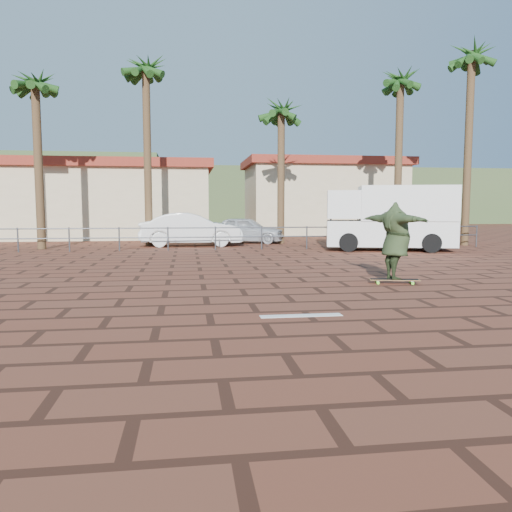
{
  "coord_description": "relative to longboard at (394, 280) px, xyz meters",
  "views": [
    {
      "loc": [
        -1.19,
        -9.29,
        1.83
      ],
      "look_at": [
        0.24,
        1.07,
        0.8
      ],
      "focal_mm": 35.0,
      "sensor_mm": 36.0,
      "label": 1
    }
  ],
  "objects": [
    {
      "name": "palm_right",
      "position": [
        5.29,
        12.06,
        7.49
      ],
      "size": [
        2.4,
        2.4,
        9.05
      ],
      "color": "brown",
      "rests_on": "ground"
    },
    {
      "name": "building_east",
      "position": [
        4.29,
        22.06,
        2.44
      ],
      "size": [
        10.6,
        6.6,
        5.0
      ],
      "color": "beige",
      "rests_on": "ground"
    },
    {
      "name": "street_sign",
      "position": [
        5.93,
        10.06,
        1.55
      ],
      "size": [
        0.47,
        0.17,
        2.35
      ],
      "rotation": [
        0.0,
        0.0,
        -0.27
      ],
      "color": "gray",
      "rests_on": "ground"
    },
    {
      "name": "building_west",
      "position": [
        -9.71,
        20.06,
        2.19
      ],
      "size": [
        12.6,
        7.6,
        4.5
      ],
      "color": "beige",
      "rests_on": "ground"
    },
    {
      "name": "palm_far_right",
      "position": [
        8.29,
        11.06,
        8.42
      ],
      "size": [
        2.4,
        2.4,
        10.05
      ],
      "color": "brown",
      "rests_on": "ground"
    },
    {
      "name": "hill_back",
      "position": [
        -25.71,
        54.06,
        3.91
      ],
      "size": [
        35.0,
        14.0,
        8.0
      ],
      "primitive_type": "cube",
      "color": "#384C28",
      "rests_on": "ground"
    },
    {
      "name": "palm_center",
      "position": [
        -0.21,
        13.56,
        6.27
      ],
      "size": [
        2.4,
        2.4,
        7.75
      ],
      "color": "brown",
      "rests_on": "ground"
    },
    {
      "name": "palm_left",
      "position": [
        -6.71,
        13.06,
        7.86
      ],
      "size": [
        2.4,
        2.4,
        9.45
      ],
      "color": "brown",
      "rests_on": "ground"
    },
    {
      "name": "car_silver",
      "position": [
        -1.93,
        14.06,
        0.58
      ],
      "size": [
        4.23,
        2.8,
        1.34
      ],
      "primitive_type": "imported",
      "rotation": [
        0.0,
        0.0,
        1.23
      ],
      "color": "#B7BBBF",
      "rests_on": "ground"
    },
    {
      "name": "ground",
      "position": [
        -3.71,
        -1.94,
        -0.09
      ],
      "size": [
        120.0,
        120.0,
        0.0
      ],
      "primitive_type": "plane",
      "color": "brown",
      "rests_on": "ground"
    },
    {
      "name": "campervan",
      "position": [
        3.64,
        8.96,
        1.33
      ],
      "size": [
        5.61,
        3.47,
        2.71
      ],
      "rotation": [
        0.0,
        0.0,
        -0.27
      ],
      "color": "silver",
      "rests_on": "ground"
    },
    {
      "name": "paint_stripe",
      "position": [
        -3.01,
        -3.14,
        -0.09
      ],
      "size": [
        1.4,
        0.22,
        0.01
      ],
      "primitive_type": "cube",
      "color": "white",
      "rests_on": "ground"
    },
    {
      "name": "guardrail",
      "position": [
        -3.71,
        10.06,
        0.59
      ],
      "size": [
        24.06,
        0.06,
        1.0
      ],
      "color": "#47494F",
      "rests_on": "ground"
    },
    {
      "name": "car_white",
      "position": [
        -4.71,
        12.37,
        0.69
      ],
      "size": [
        4.77,
        1.72,
        1.57
      ],
      "primitive_type": "imported",
      "rotation": [
        0.0,
        0.0,
        1.56
      ],
      "color": "silver",
      "rests_on": "ground"
    },
    {
      "name": "longboard",
      "position": [
        0.0,
        0.0,
        0.0
      ],
      "size": [
        1.19,
        0.51,
        0.11
      ],
      "rotation": [
        0.0,
        0.0,
        -0.23
      ],
      "color": "olive",
      "rests_on": "ground"
    },
    {
      "name": "palm_far_left",
      "position": [
        -11.21,
        11.56,
        6.74
      ],
      "size": [
        2.4,
        2.4,
        8.25
      ],
      "color": "brown",
      "rests_on": "ground"
    },
    {
      "name": "skateboarder",
      "position": [
        0.0,
        0.0,
        0.94
      ],
      "size": [
        1.18,
        2.34,
        1.83
      ],
      "primitive_type": "imported",
      "rotation": [
        0.0,
        0.0,
        1.84
      ],
      "color": "#2A391E",
      "rests_on": "longboard"
    },
    {
      "name": "hill_front",
      "position": [
        -3.71,
        48.06,
        2.91
      ],
      "size": [
        70.0,
        18.0,
        6.0
      ],
      "primitive_type": "cube",
      "color": "#384C28",
      "rests_on": "ground"
    }
  ]
}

